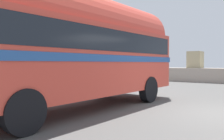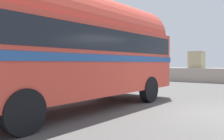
% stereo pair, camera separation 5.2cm
% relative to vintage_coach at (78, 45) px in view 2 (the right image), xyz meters
% --- Properties ---
extents(vintage_coach, '(2.77, 8.68, 3.70)m').
position_rel_vintage_coach_xyz_m(vintage_coach, '(0.00, 0.00, 0.00)').
color(vintage_coach, black).
rests_on(vintage_coach, ground).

